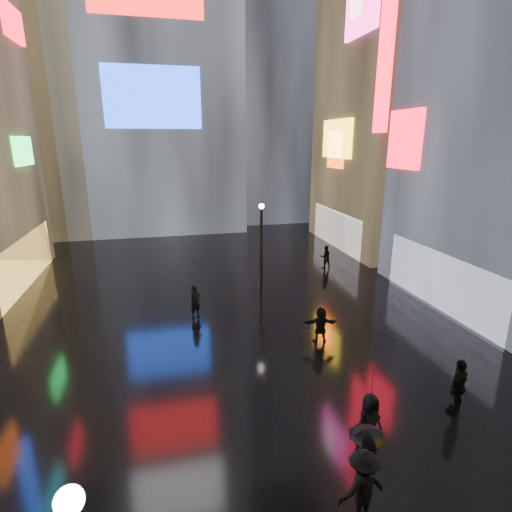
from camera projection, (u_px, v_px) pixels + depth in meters
name	position (u px, v px, depth m)	size (l,w,h in m)	color
ground	(222.00, 305.00, 21.56)	(140.00, 140.00, 0.00)	black
building_right_far	(405.00, 67.00, 30.54)	(10.28, 12.00, 28.00)	black
tower_main	(147.00, 2.00, 37.44)	(16.00, 14.20, 42.00)	black
tower_flank_right	(265.00, 59.00, 43.11)	(12.00, 12.00, 34.00)	black
tower_flank_left	(25.00, 88.00, 35.40)	(10.00, 10.00, 26.00)	black
lamp_far	(261.00, 243.00, 22.55)	(0.30, 0.30, 5.20)	black
pedestrian_2	(362.00, 487.00, 9.08)	(1.22, 0.70, 1.89)	black
pedestrian_3	(459.00, 386.00, 12.80)	(1.11, 0.46, 1.90)	black
pedestrian_4	(369.00, 422.00, 11.28)	(0.85, 0.55, 1.74)	black
pedestrian_5	(321.00, 325.00, 17.38)	(1.50, 0.48, 1.61)	black
pedestrian_6	(196.00, 302.00, 19.80)	(0.61, 0.40, 1.68)	black
pedestrian_7	(325.00, 257.00, 27.57)	(0.77, 0.60, 1.58)	black
umbrella_1	(366.00, 441.00, 8.73)	(0.76, 0.76, 0.67)	black
umbrella_2	(372.00, 382.00, 10.92)	(0.94, 0.96, 0.87)	black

